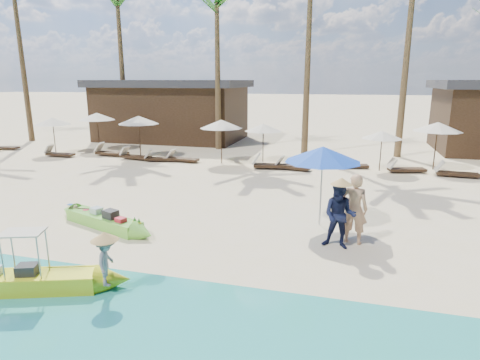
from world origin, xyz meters
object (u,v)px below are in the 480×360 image
(green_canoe, at_px, (103,220))
(yellow_canoe, at_px, (19,282))
(blue_umbrella, at_px, (323,154))
(tourist, at_px, (354,209))

(green_canoe, distance_m, yellow_canoe, 3.84)
(green_canoe, bearing_deg, blue_umbrella, 36.21)
(tourist, bearing_deg, green_canoe, 14.78)
(tourist, bearing_deg, yellow_canoe, 43.21)
(green_canoe, height_order, yellow_canoe, yellow_canoe)
(yellow_canoe, height_order, blue_umbrella, blue_umbrella)
(green_canoe, distance_m, tourist, 7.29)
(yellow_canoe, distance_m, blue_umbrella, 8.30)
(yellow_canoe, bearing_deg, tourist, 14.47)
(yellow_canoe, bearing_deg, blue_umbrella, 25.32)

